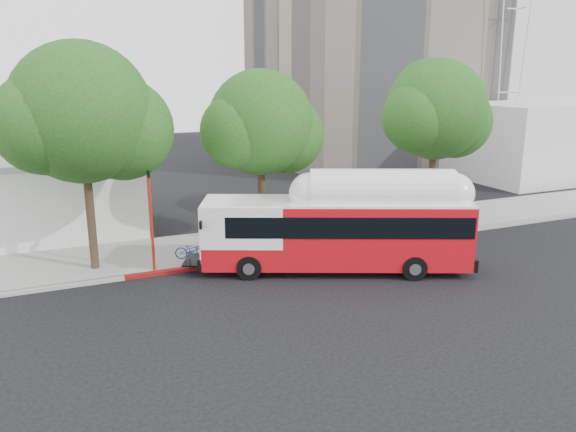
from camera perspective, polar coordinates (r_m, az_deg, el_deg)
ground at (r=23.40m, az=4.96°, el=-6.79°), size 120.00×120.00×0.00m
sidewalk at (r=28.94m, az=-1.14°, el=-2.36°), size 60.00×5.00×0.15m
curb_strip at (r=26.66m, az=0.99°, el=-3.86°), size 60.00×0.30×0.15m
red_curb_segment at (r=25.63m, az=-5.15°, el=-4.67°), size 10.00×0.32×0.16m
street_tree_left at (r=24.83m, az=-19.12°, el=9.40°), size 6.67×5.80×9.74m
street_tree_mid at (r=27.18m, az=-2.02°, el=9.08°), size 5.75×5.00×8.62m
street_tree_right at (r=32.03m, az=15.34°, el=10.04°), size 6.21×5.40×9.18m
horizon_block at (r=53.87m, az=25.70°, el=7.28°), size 20.00×12.00×6.00m
transit_bus at (r=24.29m, az=5.09°, el=-1.77°), size 12.04×6.86×3.62m
signal_pole at (r=24.39m, az=-13.71°, el=-0.59°), size 0.13×0.42×4.48m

